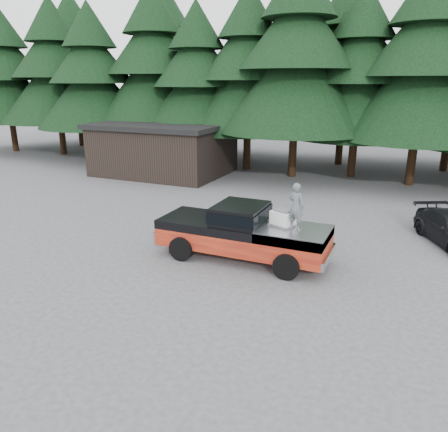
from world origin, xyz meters
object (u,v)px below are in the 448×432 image
at_px(pickup_truck, 243,240).
at_px(utility_building, 164,148).
at_px(air_compressor, 283,219).
at_px(man_on_bed, 296,206).

xyz_separation_m(pickup_truck, utility_building, (-10.12, 11.48, 1.00)).
height_order(pickup_truck, air_compressor, air_compressor).
height_order(air_compressor, utility_building, utility_building).
xyz_separation_m(air_compressor, utility_building, (-11.47, 11.32, 0.10)).
distance_m(air_compressor, utility_building, 16.12).
relative_size(pickup_truck, man_on_bed, 3.91).
distance_m(man_on_bed, utility_building, 16.61).
height_order(man_on_bed, utility_building, utility_building).
relative_size(air_compressor, utility_building, 0.08).
bearing_deg(pickup_truck, air_compressor, 6.83).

